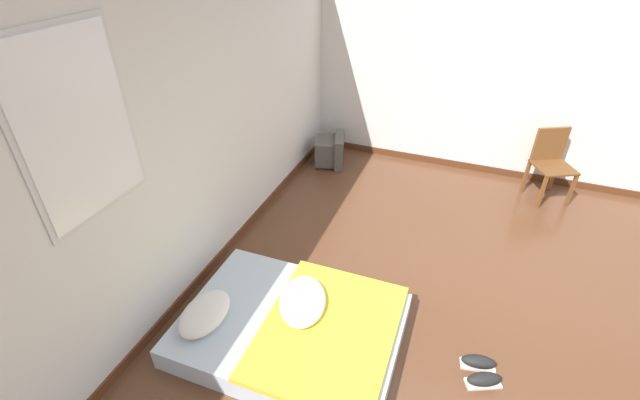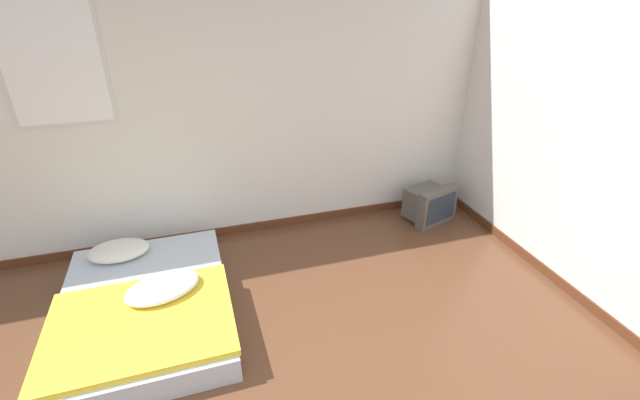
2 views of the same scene
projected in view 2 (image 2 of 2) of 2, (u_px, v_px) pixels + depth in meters
name	position (u px, v px, depth m)	size (l,w,h in m)	color
wall_back	(182.00, 117.00, 3.92)	(8.40, 0.08, 2.60)	silver
mattress_bed	(145.00, 305.00, 3.38)	(1.31, 1.74, 0.34)	silver
crt_tv	(429.00, 204.00, 4.74)	(0.55, 0.50, 0.42)	#56514C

